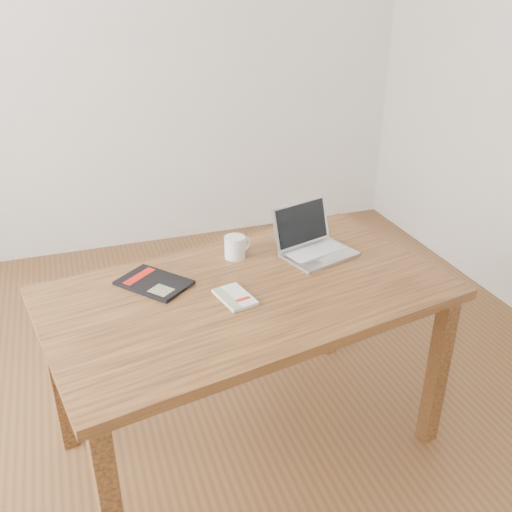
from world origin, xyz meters
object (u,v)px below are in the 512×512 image
object	(u,v)px
black_guidebook	(154,283)
coffee_mug	(236,247)
white_guidebook	(235,297)
desk	(249,309)
laptop	(313,243)

from	to	relation	value
black_guidebook	coffee_mug	xyz separation A→B (m)	(0.36, 0.12, 0.04)
white_guidebook	black_guidebook	world-z (taller)	same
desk	white_guidebook	world-z (taller)	white_guidebook
black_guidebook	laptop	world-z (taller)	laptop
white_guidebook	coffee_mug	distance (m)	0.34
white_guidebook	black_guidebook	size ratio (longest dim) A/B	0.60
black_guidebook	laptop	bearing A→B (deg)	-34.62
desk	coffee_mug	bearing A→B (deg)	72.62
black_guidebook	laptop	size ratio (longest dim) A/B	0.91
black_guidebook	desk	bearing A→B (deg)	-63.95
laptop	coffee_mug	xyz separation A→B (m)	(-0.32, 0.06, 0.00)
white_guidebook	black_guidebook	bearing A→B (deg)	129.89
white_guidebook	coffee_mug	bearing A→B (deg)	60.27
desk	laptop	size ratio (longest dim) A/B	4.70
desk	coffee_mug	world-z (taller)	coffee_mug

